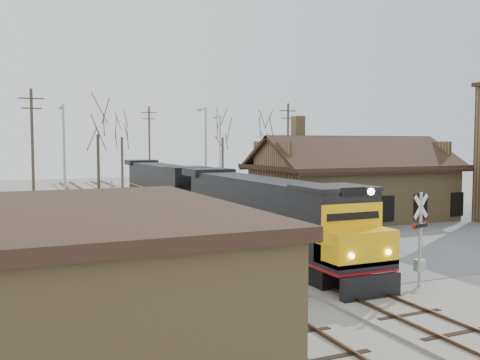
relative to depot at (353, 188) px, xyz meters
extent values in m
plane|color=gray|center=(-11.99, -12.00, -2.41)|extent=(140.00, 140.00, 0.00)
cube|color=slate|center=(-11.99, -12.00, -2.39)|extent=(60.00, 9.00, 0.03)
cube|color=gray|center=(-11.99, 3.00, -2.35)|extent=(3.40, 90.00, 0.12)
cube|color=#473323|center=(-12.71, 3.00, -2.24)|extent=(0.08, 90.00, 0.14)
cube|color=#473323|center=(-11.27, 3.00, -2.24)|extent=(0.08, 90.00, 0.14)
cube|color=gray|center=(-16.49, 3.00, -2.35)|extent=(3.40, 90.00, 0.12)
cube|color=#473323|center=(-17.21, 3.00, -2.24)|extent=(0.08, 90.00, 0.14)
cube|color=#473323|center=(-15.77, 3.00, -2.24)|extent=(0.08, 90.00, 0.14)
cube|color=#95794D|center=(0.01, 0.00, -0.41)|extent=(14.00, 8.00, 4.00)
cube|color=black|center=(0.01, 0.00, 1.69)|extent=(15.20, 9.20, 0.30)
cube|color=black|center=(0.01, -2.30, 2.69)|extent=(15.00, 4.71, 2.66)
cube|color=black|center=(0.01, 2.30, 2.69)|extent=(15.00, 4.71, 2.66)
cube|color=#95794D|center=(-3.99, 1.50, 4.39)|extent=(0.80, 0.80, 2.20)
cube|color=black|center=(-11.99, -14.53, -1.89)|extent=(2.33, 3.72, 0.93)
cube|color=black|center=(-11.99, -2.43, -1.89)|extent=(2.33, 3.72, 0.93)
cube|color=black|center=(-11.99, -8.48, -1.15)|extent=(2.79, 18.61, 0.33)
cube|color=maroon|center=(-11.99, -8.48, -1.36)|extent=(2.81, 18.61, 0.11)
cube|color=black|center=(-11.99, -7.32, 0.29)|extent=(2.42, 13.50, 2.61)
cube|color=black|center=(-11.99, -15.37, 0.29)|extent=(2.79, 2.61, 2.61)
cube|color=#FAB70D|center=(-11.99, -16.95, -0.50)|extent=(2.79, 1.68, 1.30)
cube|color=black|center=(-11.99, -17.89, -1.89)|extent=(2.61, 0.25, 0.93)
cylinder|color=#FFF2CC|center=(-11.99, -17.81, 1.69)|extent=(0.26, 0.10, 0.26)
cube|color=black|center=(-11.99, 4.58, -1.89)|extent=(2.33, 3.72, 0.93)
cube|color=black|center=(-11.99, 16.68, -1.89)|extent=(2.33, 3.72, 0.93)
cube|color=black|center=(-11.99, 10.63, -1.15)|extent=(2.79, 18.61, 0.33)
cube|color=maroon|center=(-11.99, 10.63, -1.36)|extent=(2.81, 18.61, 0.11)
cube|color=black|center=(-11.99, 11.79, 0.29)|extent=(2.42, 13.50, 2.61)
cube|color=black|center=(-11.99, 3.74, 0.29)|extent=(2.79, 2.61, 2.61)
cube|color=black|center=(-11.99, 2.16, -0.50)|extent=(2.79, 1.68, 1.30)
cube|color=black|center=(-11.99, 1.22, -1.89)|extent=(2.61, 0.25, 0.93)
cylinder|color=#A5A8AD|center=(-8.89, -17.03, -0.47)|extent=(0.14, 0.14, 3.88)
cube|color=silver|center=(-8.89, -17.03, 0.89)|extent=(0.98, 0.35, 1.02)
cube|color=silver|center=(-8.89, -17.03, 0.89)|extent=(0.98, 0.35, 1.02)
cube|color=black|center=(-8.89, -17.03, 0.12)|extent=(0.88, 0.41, 0.15)
cylinder|color=#B20C0C|center=(-9.31, -17.16, 0.12)|extent=(0.25, 0.15, 0.23)
cylinder|color=#B20C0C|center=(-8.47, -16.90, 0.12)|extent=(0.25, 0.15, 0.23)
cube|color=#A5A8AD|center=(-8.89, -17.03, -1.53)|extent=(0.39, 0.29, 0.49)
cylinder|color=#A5A8AD|center=(-19.62, -7.48, -0.39)|extent=(0.14, 0.14, 4.03)
cube|color=silver|center=(-19.62, -7.48, 1.02)|extent=(1.05, 0.19, 1.06)
cube|color=silver|center=(-19.62, -7.48, 1.02)|extent=(1.05, 0.19, 1.06)
cube|color=black|center=(-19.62, -7.48, 0.22)|extent=(0.92, 0.28, 0.15)
cylinder|color=#B20C0C|center=(-19.17, -7.54, 0.22)|extent=(0.25, 0.11, 0.24)
cylinder|color=#B20C0C|center=(-20.07, -7.41, 0.22)|extent=(0.25, 0.11, 0.24)
cube|color=#A5A8AD|center=(-19.62, -7.48, -1.50)|extent=(0.40, 0.30, 0.50)
cylinder|color=#A5A8AD|center=(-20.45, 6.26, 1.92)|extent=(0.18, 0.18, 8.65)
cylinder|color=#A5A8AD|center=(-20.45, 7.16, 6.14)|extent=(0.12, 1.80, 0.12)
cube|color=#A5A8AD|center=(-20.45, 7.96, 6.04)|extent=(0.25, 0.50, 0.12)
cylinder|color=#A5A8AD|center=(-8.33, 9.92, 2.08)|extent=(0.18, 0.18, 8.97)
cylinder|color=#A5A8AD|center=(-8.33, 10.82, 6.47)|extent=(0.12, 1.80, 0.12)
cube|color=#A5A8AD|center=(-8.33, 11.62, 6.37)|extent=(0.25, 0.50, 0.12)
cylinder|color=#A5A8AD|center=(-2.55, 21.16, 2.04)|extent=(0.18, 0.18, 8.89)
cylinder|color=#A5A8AD|center=(-2.55, 22.06, 6.39)|extent=(0.12, 1.80, 0.12)
cube|color=#A5A8AD|center=(-2.55, 22.86, 6.29)|extent=(0.25, 0.50, 0.12)
cylinder|color=#382D23|center=(-22.25, 13.19, 2.74)|extent=(0.24, 0.24, 10.30)
cube|color=#382D23|center=(-22.25, 13.19, 7.09)|extent=(2.00, 0.10, 0.10)
cube|color=#382D23|center=(-22.25, 13.19, 6.29)|extent=(1.60, 0.10, 0.10)
cylinder|color=#382D23|center=(-7.35, 33.64, 2.86)|extent=(0.24, 0.24, 10.54)
cube|color=#382D23|center=(-7.35, 33.64, 7.34)|extent=(2.00, 0.10, 0.10)
cube|color=#382D23|center=(-7.35, 33.64, 6.54)|extent=(1.60, 0.10, 0.10)
cylinder|color=#382D23|center=(3.94, 17.44, 2.67)|extent=(0.24, 0.24, 10.15)
cube|color=#382D23|center=(3.94, 17.44, 6.95)|extent=(2.00, 0.10, 0.10)
cube|color=#382D23|center=(3.94, 17.44, 6.15)|extent=(1.60, 0.10, 0.10)
cylinder|color=#382D23|center=(-15.39, 23.42, 0.98)|extent=(0.32, 0.32, 6.77)
cylinder|color=#382D23|center=(-10.53, 35.26, 0.91)|extent=(0.32, 0.32, 6.63)
cylinder|color=#382D23|center=(2.21, 32.25, 0.91)|extent=(0.32, 0.32, 6.63)
cylinder|color=#382D23|center=(6.29, 27.68, 0.91)|extent=(0.32, 0.32, 6.64)
camera|label=1|loc=(-24.32, -33.82, 3.49)|focal=40.00mm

